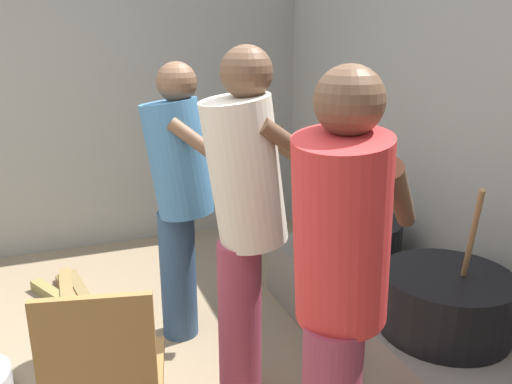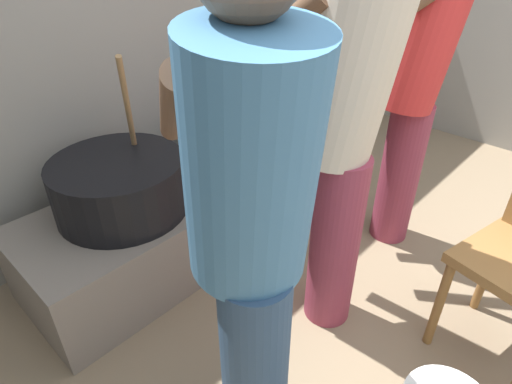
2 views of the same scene
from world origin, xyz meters
name	(u,v)px [view 1 (image 1 of 2)]	position (x,y,z in m)	size (l,w,h in m)	color
block_enclosure_left	(31,126)	(-2.32, 0.00, 0.99)	(0.20, 4.64, 1.98)	gray
block_enclosure_rear	(496,173)	(0.00, 2.22, 0.99)	(4.84, 0.20, 1.98)	gray
hearth_ledge	(384,322)	(-0.11, 1.70, 0.19)	(1.82, 0.60, 0.38)	slate
cooking_pot_main	(351,239)	(-0.52, 1.73, 0.51)	(0.58, 0.58, 0.70)	black
cooking_pot_secondary	(446,302)	(0.30, 1.72, 0.52)	(0.57, 0.57, 0.72)	black
cook_in_blue_shirt	(180,189)	(-0.68, 0.76, 0.87)	(0.61, 0.71, 1.53)	navy
cook_in_cream_shirt	(246,210)	(-0.08, 0.92, 0.93)	(0.36, 0.68, 1.62)	#8C3347
cook_in_red_shirt	(339,281)	(0.61, 0.99, 0.90)	(0.69, 0.69, 1.58)	#8C3347
chair_brown_wood	(105,378)	(0.27, 0.26, 0.49)	(0.48, 0.48, 0.88)	olive
bucket_white_plastic	(102,363)	(-0.35, 0.27, 0.14)	(0.27, 0.27, 0.29)	silver
firewood_pile	(70,296)	(-1.32, 0.15, 0.04)	(0.76, 0.42, 0.08)	olive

